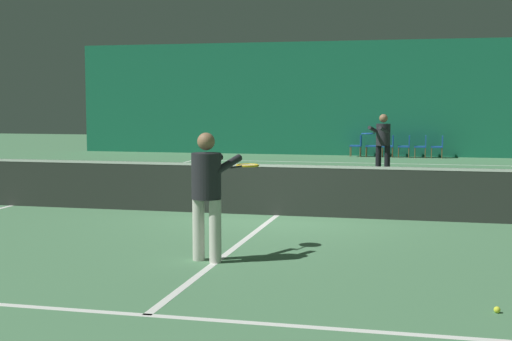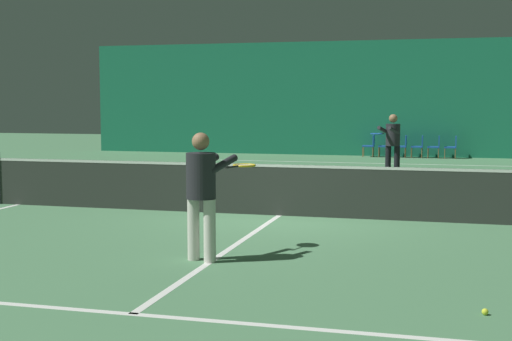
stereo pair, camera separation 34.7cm
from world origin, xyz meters
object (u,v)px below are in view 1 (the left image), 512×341
object	(u,v)px
courtside_chair_2	(390,144)
courtside_chair_3	(406,145)
tennis_net	(277,188)
player_far	(382,140)
player_near	(208,187)
courtside_chair_0	(358,144)
courtside_chair_4	(422,145)
courtside_chair_5	(439,145)
tennis_ball	(497,310)
courtside_chair_1	(374,144)

from	to	relation	value
courtside_chair_2	courtside_chair_3	xyz separation A→B (m)	(0.61, 0.00, 0.00)
tennis_net	player_far	distance (m)	7.92
player_near	courtside_chair_0	distance (m)	18.77
courtside_chair_2	courtside_chair_4	distance (m)	1.22
courtside_chair_5	courtside_chair_3	bearing A→B (deg)	-90.00
courtside_chair_3	courtside_chair_0	bearing A→B (deg)	-90.00
tennis_net	courtside_chair_5	distance (m)	15.17
player_near	player_far	bearing A→B (deg)	10.82
player_far	courtside_chair_3	xyz separation A→B (m)	(0.49, 7.07, -0.54)
tennis_ball	courtside_chair_5	bearing A→B (deg)	90.50
tennis_net	tennis_ball	xyz separation A→B (m)	(3.37, -5.52, -0.48)
courtside_chair_2	tennis_ball	distance (m)	20.46
courtside_chair_2	tennis_ball	bearing A→B (deg)	5.62
courtside_chair_5	tennis_ball	distance (m)	20.37
courtside_chair_0	courtside_chair_4	distance (m)	2.44
tennis_net	courtside_chair_5	size ratio (longest dim) A/B	14.29
player_far	courtside_chair_1	size ratio (longest dim) A/B	2.09
tennis_net	courtside_chair_4	xyz separation A→B (m)	(2.58, 14.83, -0.03)
player_far	courtside_chair_3	world-z (taller)	player_far
courtside_chair_4	courtside_chair_5	xyz separation A→B (m)	(0.61, 0.00, 0.00)
courtside_chair_2	courtside_chair_3	size ratio (longest dim) A/B	1.00
tennis_ball	player_far	bearing A→B (deg)	98.09
player_far	courtside_chair_0	distance (m)	7.22
player_near	courtside_chair_1	world-z (taller)	player_near
courtside_chair_0	courtside_chair_2	xyz separation A→B (m)	(1.22, 0.00, 0.00)
tennis_net	player_near	bearing A→B (deg)	-91.70
player_far	courtside_chair_2	bearing A→B (deg)	-157.34
courtside_chair_0	tennis_net	bearing A→B (deg)	-0.57
tennis_net	courtside_chair_3	size ratio (longest dim) A/B	14.29
courtside_chair_0	courtside_chair_4	world-z (taller)	same
courtside_chair_0	tennis_ball	world-z (taller)	courtside_chair_0
courtside_chair_1	courtside_chair_5	size ratio (longest dim) A/B	1.00
courtside_chair_2	courtside_chair_1	bearing A→B (deg)	-90.00
courtside_chair_1	courtside_chair_3	bearing A→B (deg)	90.00
courtside_chair_0	courtside_chair_5	xyz separation A→B (m)	(3.05, 0.00, 0.00)
courtside_chair_5	player_near	bearing A→B (deg)	-10.01
player_near	courtside_chair_4	size ratio (longest dim) A/B	2.02
tennis_net	player_far	world-z (taller)	player_far
courtside_chair_4	courtside_chair_0	bearing A→B (deg)	-90.00
courtside_chair_3	tennis_ball	xyz separation A→B (m)	(1.40, -20.36, -0.45)
courtside_chair_0	courtside_chair_4	size ratio (longest dim) A/B	1.00
courtside_chair_3	player_near	bearing A→B (deg)	-6.36
courtside_chair_3	courtside_chair_4	bearing A→B (deg)	90.00
player_far	courtside_chair_4	distance (m)	7.18
courtside_chair_0	courtside_chair_2	world-z (taller)	same
courtside_chair_1	courtside_chair_4	size ratio (longest dim) A/B	1.00
player_far	courtside_chair_4	xyz separation A→B (m)	(1.10, 7.07, -0.54)
player_far	tennis_ball	world-z (taller)	player_far
tennis_net	player_far	bearing A→B (deg)	79.19
player_near	courtside_chair_0	bearing A→B (deg)	17.80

